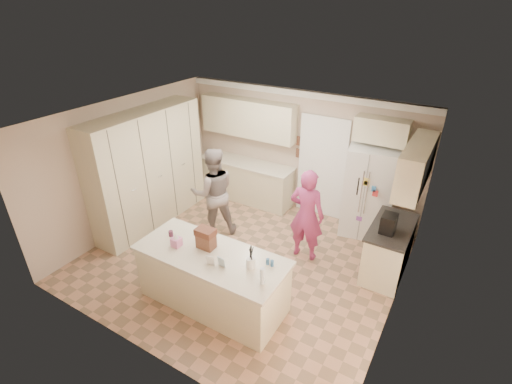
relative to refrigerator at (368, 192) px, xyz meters
The scene contains 41 objects.
floor 2.75m from the refrigerator, 128.50° to the right, with size 5.20×4.60×0.02m, color tan.
ceiling 3.10m from the refrigerator, 128.50° to the right, with size 5.20×4.60×0.02m, color white.
wall_back 1.68m from the refrigerator, behind, with size 5.20×0.02×2.60m, color #C4AC96.
wall_front 4.64m from the refrigerator, 110.39° to the right, with size 5.20×0.02×2.60m, color #C4AC96.
wall_left 4.70m from the refrigerator, 154.36° to the right, with size 0.02×4.60×2.60m, color #C4AC96.
wall_right 2.29m from the refrigerator, 63.79° to the right, with size 0.02×4.60×2.60m, color #C4AC96.
crown_back 2.30m from the refrigerator, behind, with size 5.20×0.08×0.12m, color white.
pantry_bank 4.33m from the refrigerator, 154.97° to the right, with size 0.60×2.60×2.35m, color beige.
back_base_cab 2.80m from the refrigerator, behind, with size 2.20×0.60×0.88m, color beige.
back_countertop 2.76m from the refrigerator, behind, with size 2.24×0.63×0.04m, color beige.
back_upper_cab 2.94m from the refrigerator, behind, with size 2.20×0.35×0.80m, color beige.
doorway_opening 1.10m from the refrigerator, 166.60° to the left, with size 0.90×0.06×2.10m, color black.
doorway_casing 1.09m from the refrigerator, 168.40° to the left, with size 1.02×0.03×2.22m, color white.
wall_frame_upper 1.74m from the refrigerator, behind, with size 0.15×0.02×0.20m, color brown.
wall_frame_lower 1.65m from the refrigerator, behind, with size 0.15×0.02×0.20m, color brown.
refrigerator is the anchor object (origin of this frame).
fridge_seam 0.35m from the refrigerator, 90.00° to the right, with size 0.01×0.02×1.78m, color gray.
fridge_dispenser 0.49m from the refrigerator, 121.08° to the right, with size 0.22×0.03×0.35m, color black.
fridge_handle_l 0.40m from the refrigerator, 97.70° to the right, with size 0.02×0.02×0.85m, color silver.
fridge_handle_r 0.40m from the refrigerator, 82.30° to the right, with size 0.02×0.02×0.85m, color silver.
over_fridge_cab 1.20m from the refrigerator, 68.84° to the left, with size 0.95×0.35×0.45m, color beige.
right_base_cab 1.32m from the refrigerator, 56.18° to the right, with size 0.60×1.20×0.88m, color beige.
right_countertop 1.23m from the refrigerator, 56.57° to the right, with size 0.63×1.24×0.04m, color #2D2B28.
right_upper_cab 1.56m from the refrigerator, 45.49° to the right, with size 0.35×1.50×0.70m, color beige.
coffee_maker 1.39m from the refrigerator, 62.53° to the right, with size 0.22×0.28×0.30m, color black.
island_base 3.46m from the refrigerator, 114.30° to the right, with size 2.20×0.90×0.88m, color beige.
island_top 3.43m from the refrigerator, 114.30° to the right, with size 2.28×0.96×0.05m, color beige.
utensil_crock 3.17m from the refrigerator, 103.91° to the right, with size 0.13×0.13×0.15m, color white.
tissue_box 3.78m from the refrigerator, 121.30° to the right, with size 0.13×0.13×0.14m, color pink.
tissue_plume 3.78m from the refrigerator, 121.30° to the right, with size 0.08×0.08×0.08m, color white.
dollhouse_body 3.41m from the refrigerator, 117.30° to the right, with size 0.26×0.18×0.22m, color brown.
dollhouse_roof 3.42m from the refrigerator, 117.30° to the right, with size 0.28×0.20×0.10m, color #592D1E.
jam_jar 3.79m from the refrigerator, 125.71° to the right, with size 0.07×0.07×0.09m, color #59263F.
greeting_card_a 3.56m from the refrigerator, 110.77° to the right, with size 0.12×0.01×0.16m, color white.
greeting_card_b 3.46m from the refrigerator, 108.75° to the right, with size 0.12×0.01×0.16m, color silver.
water_bottle 3.31m from the refrigerator, 98.03° to the right, with size 0.07×0.07×0.24m, color silver.
shaker_salt 2.97m from the refrigerator, 101.51° to the right, with size 0.05×0.05×0.09m, color #326194.
shaker_pepper 2.95m from the refrigerator, 100.18° to the right, with size 0.05×0.05×0.09m, color #326194.
teen_boy 2.97m from the refrigerator, 149.21° to the right, with size 0.86×0.67×1.78m, color gray.
teen_girl 1.50m from the refrigerator, 117.77° to the right, with size 0.63×0.41×1.72m, color #A63A59.
fridge_magnets 0.36m from the refrigerator, 90.00° to the right, with size 0.76×0.02×1.44m, color tan, non-canonical shape.
Camera 1 is at (2.96, -4.46, 4.22)m, focal length 26.00 mm.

